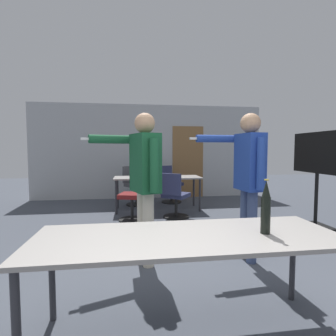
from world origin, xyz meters
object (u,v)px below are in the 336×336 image
Objects in this scene: person_right_polo at (248,171)px; office_chair_side_rolled at (135,186)px; tv_screen at (317,166)px; beer_bottle at (266,208)px; office_chair_far_left at (136,198)px; office_chair_near_pushed at (170,185)px; office_chair_mid_tucked at (175,197)px; person_center_tall at (144,173)px.

person_right_polo is 1.89× the size of office_chair_side_rolled.
person_right_polo is (-1.83, -1.16, 0.03)m from tv_screen.
beer_bottle reaches higher than office_chair_side_rolled.
office_chair_side_rolled is (-1.33, 3.55, -0.66)m from person_right_polo.
tv_screen reaches higher than office_chair_side_rolled.
office_chair_far_left is at bearing 54.57° from office_chair_side_rolled.
office_chair_mid_tucked is (-0.14, -1.65, -0.02)m from office_chair_near_pushed.
person_center_tall is 1.97× the size of office_chair_mid_tucked.
person_center_tall is 1.27m from person_right_polo.
office_chair_mid_tucked is 1.65m from office_chair_side_rolled.
person_center_tall is 1.90× the size of office_chair_far_left.
person_right_polo reaches higher than office_chair_near_pushed.
beer_bottle is at bearing -167.33° from person_center_tall.
person_center_tall is 3.54m from office_chair_side_rolled.
office_chair_side_rolled reaches higher than office_chair_mid_tucked.
person_center_tall reaches higher than beer_bottle.
person_right_polo is (1.27, -0.07, 0.02)m from person_center_tall.
person_right_polo is 1.91× the size of office_chair_far_left.
person_right_polo is at bearing -131.95° from office_chair_far_left.
beer_bottle is (0.12, -3.35, 0.52)m from office_chair_mid_tucked.
tv_screen is at bearing 107.44° from office_chair_side_rolled.
person_center_tall reaches higher than tv_screen.
office_chair_side_rolled is at bearing 153.20° from office_chair_mid_tucked.
person_center_tall is at bearing 81.73° from person_right_polo.
person_right_polo is at bearing -57.65° from tv_screen.
office_chair_side_rolled is 1.52m from office_chair_far_left.
tv_screen is 4.23× the size of beer_bottle.
office_chair_side_rolled is at bearing 100.44° from beer_bottle.
office_chair_mid_tucked is at bearing -38.31° from person_center_tall.
office_chair_mid_tucked is 2.30× the size of beer_bottle.
person_right_polo is at bearing -39.44° from office_chair_mid_tucked.
person_center_tall is 0.99× the size of person_right_polo.
beer_bottle is (0.89, -3.29, 0.50)m from office_chair_far_left.
beer_bottle is (0.82, -1.33, -0.15)m from person_center_tall.
office_chair_far_left is at bearing 105.10° from beer_bottle.
tv_screen is 3.49m from office_chair_near_pushed.
office_chair_near_pushed is 2.38× the size of beer_bottle.
person_right_polo is 2.27m from office_chair_mid_tucked.
office_chair_side_rolled is (-0.91, -0.19, 0.01)m from office_chair_near_pushed.
tv_screen is 4.02m from office_chair_side_rolled.
office_chair_near_pushed is at bearing 120.56° from office_chair_mid_tucked.
person_right_polo reaches higher than office_chair_far_left.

